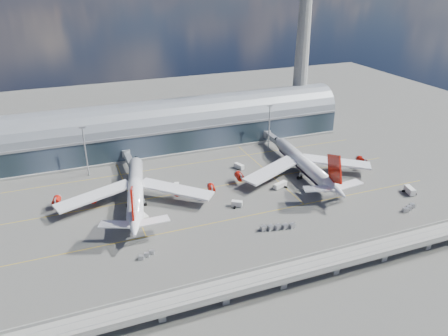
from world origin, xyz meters
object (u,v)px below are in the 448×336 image
object	(u,v)px
service_truck_4	(177,187)
cargo_train_1	(278,227)
floodlight_mast_right	(269,126)
service_truck_3	(410,190)
service_truck_5	(239,166)
cargo_train_0	(147,255)
floodlight_mast_left	(85,150)
airliner_right	(305,165)
control_tower	(303,45)
service_truck_2	(280,185)
cargo_train_2	(409,208)
airliner_left	(135,191)
service_truck_1	(237,204)
service_truck_0	(142,216)

from	to	relation	value
service_truck_4	cargo_train_1	world-z (taller)	service_truck_4
floodlight_mast_right	service_truck_3	distance (m)	82.60
service_truck_5	cargo_train_0	world-z (taller)	service_truck_5
floodlight_mast_left	airliner_right	distance (m)	107.73
control_tower	service_truck_2	bearing A→B (deg)	-124.90
service_truck_3	cargo_train_2	bearing A→B (deg)	-118.25
service_truck_4	airliner_left	bearing A→B (deg)	-144.66
service_truck_1	cargo_train_1	size ratio (longest dim) A/B	0.35
airliner_right	cargo_train_2	xyz separation A→B (m)	(24.37, -45.54, -5.12)
floodlight_mast_left	service_truck_3	xyz separation A→B (m)	(135.17, -73.78, -12.01)
floodlight_mast_left	cargo_train_2	world-z (taller)	floodlight_mast_left
control_tower	service_truck_2	xyz separation A→B (m)	(-52.27, -74.94, -50.25)
floodlight_mast_right	cargo_train_0	bearing A→B (deg)	-138.43
service_truck_5	cargo_train_0	distance (m)	83.46
service_truck_3	cargo_train_0	bearing A→B (deg)	-163.11
cargo_train_1	cargo_train_2	world-z (taller)	cargo_train_1
airliner_right	cargo_train_1	size ratio (longest dim) A/B	5.09
floodlight_mast_right	service_truck_2	distance (m)	51.50
service_truck_3	service_truck_2	bearing A→B (deg)	167.99
service_truck_2	cargo_train_0	xyz separation A→B (m)	(-70.23, -30.67, -0.61)
service_truck_0	cargo_train_2	xyz separation A→B (m)	(107.91, -33.38, -0.64)
service_truck_4	cargo_train_2	size ratio (longest dim) A/B	0.63
service_truck_0	service_truck_4	bearing A→B (deg)	30.09
cargo_train_0	service_truck_1	bearing A→B (deg)	-40.03
airliner_right	cargo_train_2	bearing A→B (deg)	-57.01
floodlight_mast_right	service_truck_0	world-z (taller)	floodlight_mast_right
floodlight_mast_right	airliner_left	world-z (taller)	floodlight_mast_right
service_truck_1	cargo_train_2	size ratio (longest dim) A/B	0.61
service_truck_5	cargo_train_0	bearing A→B (deg)	-157.70
cargo_train_2	airliner_right	bearing A→B (deg)	49.31
service_truck_0	service_truck_5	size ratio (longest dim) A/B	1.32
airliner_right	service_truck_0	xyz separation A→B (m)	(-83.53, -12.15, -4.47)
control_tower	floodlight_mast_left	world-z (taller)	control_tower
floodlight_mast_right	service_truck_4	world-z (taller)	floodlight_mast_right
service_truck_2	cargo_train_2	world-z (taller)	service_truck_2
control_tower	floodlight_mast_right	xyz separation A→B (m)	(-35.00, -28.00, -38.00)
airliner_left	service_truck_0	distance (m)	14.81
control_tower	cargo_train_0	size ratio (longest dim) A/B	15.54
airliner_left	service_truck_3	xyz separation A→B (m)	(118.60, -35.70, -4.82)
airliner_left	service_truck_1	bearing A→B (deg)	-12.69
service_truck_3	control_tower	bearing A→B (deg)	105.19
service_truck_4	cargo_train_1	size ratio (longest dim) A/B	0.36
airliner_left	cargo_train_2	bearing A→B (deg)	-12.41
floodlight_mast_left	airliner_left	distance (m)	42.14
service_truck_2	service_truck_4	distance (m)	48.64
floodlight_mast_right	airliner_left	xyz separation A→B (m)	(-83.44, -38.07, -7.19)
airliner_right	service_truck_0	bearing A→B (deg)	-166.88
floodlight_mast_right	cargo_train_0	size ratio (longest dim) A/B	3.88
service_truck_1	airliner_right	bearing A→B (deg)	-36.47
airliner_right	service_truck_2	world-z (taller)	airliner_right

